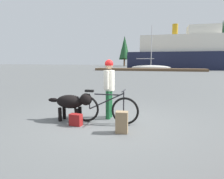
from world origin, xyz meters
The scene contains 13 objects.
ground_plane centered at (0.00, 0.00, 0.00)m, with size 160.00×160.00×0.00m, color #595B5B.
bicycle centered at (-0.03, 0.01, 0.40)m, with size 1.83×0.44×0.92m.
person_cyclist centered at (-0.04, 0.51, 1.03)m, with size 0.32×0.53×1.72m.
dog centered at (-0.95, -0.03, 0.54)m, with size 1.32×0.44×0.80m.
backpack centered at (0.58, -0.61, 0.26)m, with size 0.28×0.20×0.51m, color #8C7251.
handbag_pannier centered at (-0.70, -0.38, 0.15)m, with size 0.32×0.18×0.31m, color maroon.
dock_pier centered at (-0.93, 30.06, 0.20)m, with size 18.67×2.94×0.40m, color brown.
ferry_boat centered at (6.45, 38.03, 3.19)m, with size 23.62×8.01×9.00m.
sailboat_moored centered at (-0.74, 32.78, 0.50)m, with size 7.26×2.03×8.04m.
pine_tree_far_left centered at (-10.64, 57.87, 5.69)m, with size 2.87×2.87×8.92m.
pine_tree_center centered at (-3.76, 59.10, 5.96)m, with size 3.01×3.01×9.27m.
pine_tree_far_right centered at (17.07, 57.56, 7.94)m, with size 3.14×3.14×12.89m.
pine_tree_mid_back centered at (-11.19, 61.23, 5.99)m, with size 3.65×3.65×9.87m.
Camera 1 is at (1.47, -5.02, 1.68)m, focal length 31.86 mm.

